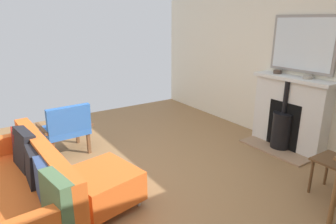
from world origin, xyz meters
name	(u,v)px	position (x,y,z in m)	size (l,w,h in m)	color
ground_plane	(113,192)	(0.00, 0.00, 0.00)	(5.94, 6.17, 0.01)	olive
wall_left	(286,56)	(-2.97, 0.00, 1.38)	(0.12, 6.17, 2.76)	silver
fireplace	(288,116)	(-2.75, 0.32, 0.51)	(0.59, 1.22, 1.12)	#9E7A5B
mirror_over_mantel	(303,44)	(-2.88, 0.32, 1.58)	(0.04, 1.00, 0.81)	gray
mantel_bowl_near	(278,72)	(-2.79, 0.02, 1.15)	(0.13, 0.13, 0.06)	#47382D
mantel_bowl_far	(308,77)	(-2.79, 0.52, 1.14)	(0.13, 0.13, 0.05)	#9E9384
sofa	(18,194)	(0.97, 0.11, 0.37)	(0.90, 1.85, 0.85)	#B2B2B7
ottoman	(103,185)	(0.18, 0.19, 0.25)	(0.76, 0.79, 0.41)	#B2B2B7
armchair_accent	(67,127)	(0.14, -1.29, 0.43)	(0.71, 0.61, 0.78)	brown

